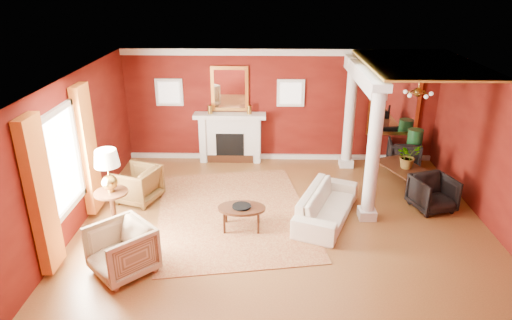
{
  "coord_description": "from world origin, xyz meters",
  "views": [
    {
      "loc": [
        -0.35,
        -7.89,
        4.64
      ],
      "look_at": [
        -0.56,
        0.56,
        1.15
      ],
      "focal_mm": 32.0,
      "sensor_mm": 36.0,
      "label": 1
    }
  ],
  "objects_px": {
    "armchair_leopard": "(137,183)",
    "armchair_stripe": "(121,248)",
    "coffee_table": "(242,209)",
    "side_table": "(109,175)",
    "sofa": "(327,200)",
    "dining_table": "(405,171)"
  },
  "relations": [
    {
      "from": "armchair_stripe",
      "to": "side_table",
      "type": "bearing_deg",
      "value": 157.82
    },
    {
      "from": "armchair_stripe",
      "to": "dining_table",
      "type": "relative_size",
      "value": 0.68
    },
    {
      "from": "dining_table",
      "to": "coffee_table",
      "type": "bearing_deg",
      "value": 96.91
    },
    {
      "from": "armchair_leopard",
      "to": "side_table",
      "type": "distance_m",
      "value": 1.27
    },
    {
      "from": "sofa",
      "to": "armchair_leopard",
      "type": "distance_m",
      "value": 4.07
    },
    {
      "from": "armchair_stripe",
      "to": "side_table",
      "type": "height_order",
      "value": "side_table"
    },
    {
      "from": "armchair_leopard",
      "to": "coffee_table",
      "type": "height_order",
      "value": "armchair_leopard"
    },
    {
      "from": "armchair_leopard",
      "to": "armchair_stripe",
      "type": "distance_m",
      "value": 2.59
    },
    {
      "from": "armchair_stripe",
      "to": "side_table",
      "type": "xyz_separation_m",
      "value": [
        -0.62,
        1.49,
        0.63
      ]
    },
    {
      "from": "sofa",
      "to": "side_table",
      "type": "xyz_separation_m",
      "value": [
        -4.2,
        -0.38,
        0.68
      ]
    },
    {
      "from": "sofa",
      "to": "armchair_leopard",
      "type": "relative_size",
      "value": 2.47
    },
    {
      "from": "dining_table",
      "to": "sofa",
      "type": "bearing_deg",
      "value": 106.78
    },
    {
      "from": "coffee_table",
      "to": "side_table",
      "type": "distance_m",
      "value": 2.6
    },
    {
      "from": "sofa",
      "to": "dining_table",
      "type": "bearing_deg",
      "value": -30.29
    },
    {
      "from": "armchair_leopard",
      "to": "sofa",
      "type": "bearing_deg",
      "value": 100.02
    },
    {
      "from": "sofa",
      "to": "side_table",
      "type": "relative_size",
      "value": 1.32
    },
    {
      "from": "coffee_table",
      "to": "armchair_stripe",
      "type": "bearing_deg",
      "value": -142.49
    },
    {
      "from": "sofa",
      "to": "armchair_leopard",
      "type": "height_order",
      "value": "armchair_leopard"
    },
    {
      "from": "coffee_table",
      "to": "side_table",
      "type": "bearing_deg",
      "value": 179.14
    },
    {
      "from": "sofa",
      "to": "armchair_stripe",
      "type": "relative_size",
      "value": 2.26
    },
    {
      "from": "sofa",
      "to": "side_table",
      "type": "bearing_deg",
      "value": 116.65
    },
    {
      "from": "sofa",
      "to": "side_table",
      "type": "height_order",
      "value": "side_table"
    }
  ]
}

